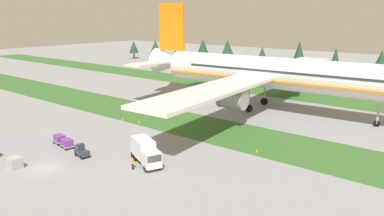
{
  "coord_description": "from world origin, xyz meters",
  "views": [
    {
      "loc": [
        45.91,
        -24.36,
        20.87
      ],
      "look_at": [
        4.22,
        27.88,
        4.0
      ],
      "focal_mm": 34.15,
      "sensor_mm": 36.0,
      "label": 1
    }
  ],
  "objects_px": {
    "baggage_tug": "(82,152)",
    "catering_truck": "(145,151)",
    "ground_crew_marshaller": "(133,163)",
    "ground_crew_loader": "(143,144)",
    "cargo_dolly_lead": "(67,143)",
    "taxiway_marker_0": "(257,151)",
    "taxiway_marker_1": "(139,121)",
    "taxiway_marker_2": "(123,119)",
    "cargo_dolly_second": "(60,139)",
    "airliner": "(268,72)",
    "uld_container_1": "(14,163)"
  },
  "relations": [
    {
      "from": "cargo_dolly_lead",
      "to": "taxiway_marker_0",
      "type": "bearing_deg",
      "value": 133.64
    },
    {
      "from": "baggage_tug",
      "to": "cargo_dolly_lead",
      "type": "xyz_separation_m",
      "value": [
        -4.97,
        0.72,
        0.1
      ]
    },
    {
      "from": "ground_crew_marshaller",
      "to": "ground_crew_loader",
      "type": "xyz_separation_m",
      "value": [
        -4.46,
        6.34,
        0.0
      ]
    },
    {
      "from": "ground_crew_loader",
      "to": "taxiway_marker_0",
      "type": "xyz_separation_m",
      "value": [
        14.76,
        10.5,
        -0.71
      ]
    },
    {
      "from": "airliner",
      "to": "cargo_dolly_lead",
      "type": "height_order",
      "value": "airliner"
    },
    {
      "from": "taxiway_marker_0",
      "to": "taxiway_marker_1",
      "type": "relative_size",
      "value": 0.72
    },
    {
      "from": "airliner",
      "to": "uld_container_1",
      "type": "height_order",
      "value": "airliner"
    },
    {
      "from": "cargo_dolly_lead",
      "to": "cargo_dolly_second",
      "type": "height_order",
      "value": "same"
    },
    {
      "from": "ground_crew_marshaller",
      "to": "taxiway_marker_2",
      "type": "height_order",
      "value": "ground_crew_marshaller"
    },
    {
      "from": "cargo_dolly_lead",
      "to": "ground_crew_marshaller",
      "type": "distance_m",
      "value": 14.66
    },
    {
      "from": "baggage_tug",
      "to": "taxiway_marker_0",
      "type": "bearing_deg",
      "value": 140.98
    },
    {
      "from": "ground_crew_loader",
      "to": "taxiway_marker_0",
      "type": "relative_size",
      "value": 3.64
    },
    {
      "from": "cargo_dolly_lead",
      "to": "catering_truck",
      "type": "height_order",
      "value": "catering_truck"
    },
    {
      "from": "taxiway_marker_0",
      "to": "ground_crew_loader",
      "type": "bearing_deg",
      "value": -144.57
    },
    {
      "from": "taxiway_marker_1",
      "to": "cargo_dolly_lead",
      "type": "bearing_deg",
      "value": -85.09
    },
    {
      "from": "cargo_dolly_second",
      "to": "taxiway_marker_1",
      "type": "relative_size",
      "value": 3.61
    },
    {
      "from": "baggage_tug",
      "to": "catering_truck",
      "type": "relative_size",
      "value": 0.38
    },
    {
      "from": "ground_crew_marshaller",
      "to": "taxiway_marker_0",
      "type": "bearing_deg",
      "value": -113.16
    },
    {
      "from": "baggage_tug",
      "to": "catering_truck",
      "type": "xyz_separation_m",
      "value": [
        9.65,
        4.12,
        1.14
      ]
    },
    {
      "from": "uld_container_1",
      "to": "taxiway_marker_1",
      "type": "xyz_separation_m",
      "value": [
        -2.8,
        26.5,
        -0.48
      ]
    },
    {
      "from": "airliner",
      "to": "cargo_dolly_second",
      "type": "height_order",
      "value": "airliner"
    },
    {
      "from": "airliner",
      "to": "ground_crew_loader",
      "type": "bearing_deg",
      "value": -9.14
    },
    {
      "from": "ground_crew_marshaller",
      "to": "ground_crew_loader",
      "type": "height_order",
      "value": "same"
    },
    {
      "from": "airliner",
      "to": "ground_crew_loader",
      "type": "xyz_separation_m",
      "value": [
        -3.37,
        -35.7,
        -7.68
      ]
    },
    {
      "from": "catering_truck",
      "to": "ground_crew_marshaller",
      "type": "bearing_deg",
      "value": 24.01
    },
    {
      "from": "cargo_dolly_second",
      "to": "taxiway_marker_0",
      "type": "bearing_deg",
      "value": 130.14
    },
    {
      "from": "ground_crew_marshaller",
      "to": "taxiway_marker_1",
      "type": "relative_size",
      "value": 2.62
    },
    {
      "from": "airliner",
      "to": "cargo_dolly_lead",
      "type": "xyz_separation_m",
      "value": [
        -13.55,
        -42.89,
        -7.71
      ]
    },
    {
      "from": "cargo_dolly_lead",
      "to": "cargo_dolly_second",
      "type": "bearing_deg",
      "value": -90.0
    },
    {
      "from": "cargo_dolly_lead",
      "to": "uld_container_1",
      "type": "height_order",
      "value": "uld_container_1"
    },
    {
      "from": "taxiway_marker_2",
      "to": "taxiway_marker_1",
      "type": "bearing_deg",
      "value": 13.35
    },
    {
      "from": "catering_truck",
      "to": "taxiway_marker_1",
      "type": "xyz_separation_m",
      "value": [
        -16.1,
        13.81,
        -1.62
      ]
    },
    {
      "from": "baggage_tug",
      "to": "taxiway_marker_2",
      "type": "relative_size",
      "value": 4.31
    },
    {
      "from": "catering_truck",
      "to": "taxiway_marker_1",
      "type": "relative_size",
      "value": 11.0
    },
    {
      "from": "taxiway_marker_0",
      "to": "taxiway_marker_2",
      "type": "distance_m",
      "value": 30.26
    },
    {
      "from": "catering_truck",
      "to": "taxiway_marker_2",
      "type": "bearing_deg",
      "value": -99.08
    },
    {
      "from": "uld_container_1",
      "to": "cargo_dolly_second",
      "type": "bearing_deg",
      "value": 113.33
    },
    {
      "from": "baggage_tug",
      "to": "airliner",
      "type": "bearing_deg",
      "value": 177.17
    },
    {
      "from": "cargo_dolly_lead",
      "to": "taxiway_marker_2",
      "type": "relative_size",
      "value": 3.73
    },
    {
      "from": "cargo_dolly_lead",
      "to": "taxiway_marker_0",
      "type": "xyz_separation_m",
      "value": [
        24.94,
        17.69,
        -0.68
      ]
    },
    {
      "from": "cargo_dolly_lead",
      "to": "cargo_dolly_second",
      "type": "distance_m",
      "value": 2.9
    },
    {
      "from": "catering_truck",
      "to": "taxiway_marker_0",
      "type": "distance_m",
      "value": 17.71
    },
    {
      "from": "ground_crew_loader",
      "to": "taxiway_marker_2",
      "type": "bearing_deg",
      "value": -20.44
    },
    {
      "from": "cargo_dolly_lead",
      "to": "ground_crew_loader",
      "type": "relative_size",
      "value": 1.38
    },
    {
      "from": "baggage_tug",
      "to": "catering_truck",
      "type": "distance_m",
      "value": 10.56
    },
    {
      "from": "uld_container_1",
      "to": "ground_crew_marshaller",
      "type": "bearing_deg",
      "value": 37.29
    },
    {
      "from": "cargo_dolly_lead",
      "to": "ground_crew_loader",
      "type": "xyz_separation_m",
      "value": [
        10.18,
        7.19,
        0.03
      ]
    },
    {
      "from": "cargo_dolly_lead",
      "to": "catering_truck",
      "type": "bearing_deg",
      "value": 111.35
    },
    {
      "from": "cargo_dolly_second",
      "to": "taxiway_marker_2",
      "type": "bearing_deg",
      "value": -163.02
    },
    {
      "from": "catering_truck",
      "to": "ground_crew_loader",
      "type": "distance_m",
      "value": 5.93
    }
  ]
}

